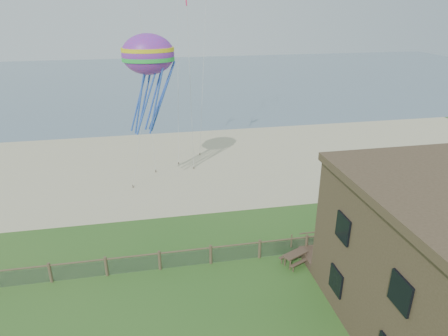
% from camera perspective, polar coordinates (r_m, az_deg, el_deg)
% --- Properties ---
extents(sand_beach, '(72.00, 20.00, 0.02)m').
position_cam_1_polar(sand_beach, '(38.53, -5.68, 0.59)').
color(sand_beach, '#C4B98D').
rests_on(sand_beach, ground).
extents(ocean, '(160.00, 68.00, 0.02)m').
position_cam_1_polar(ocean, '(80.94, -8.84, 12.25)').
color(ocean, slate).
rests_on(ocean, ground).
extents(chainlink_fence, '(36.20, 0.20, 1.25)m').
position_cam_1_polar(chainlink_fence, '(24.23, -1.90, -12.39)').
color(chainlink_fence, '#4B3D2A').
rests_on(chainlink_fence, ground).
extents(motel_deck, '(15.00, 2.00, 0.50)m').
position_cam_1_polar(motel_deck, '(28.35, 25.84, -9.95)').
color(motel_deck, brown).
rests_on(motel_deck, ground).
extents(picnic_table, '(1.92, 1.73, 0.66)m').
position_cam_1_polar(picnic_table, '(24.66, 10.10, -12.70)').
color(picnic_table, brown).
rests_on(picnic_table, ground).
extents(octopus_kite, '(4.14, 3.47, 7.30)m').
position_cam_1_polar(octopus_kite, '(28.61, -10.52, 11.95)').
color(octopus_kite, '#E9245D').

